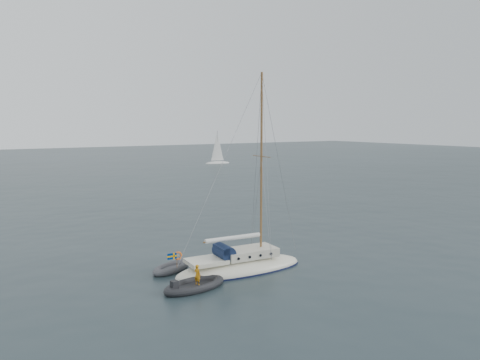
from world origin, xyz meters
TOP-DOWN VIEW (x-y plane):
  - ground at (0.00, 0.00)m, footprint 300.00×300.00m
  - sailboat at (-2.20, -1.34)m, footprint 8.43×2.53m
  - dinghy at (-5.55, 0.86)m, footprint 2.81×1.27m
  - rib at (-5.77, -2.54)m, footprint 3.65×1.66m
  - distant_yacht_b at (33.38, 63.67)m, footprint 5.65×3.01m

SIDE VIEW (x-z plane):
  - ground at x=0.00m, z-range 0.00..0.00m
  - dinghy at x=-5.55m, z-range -0.02..0.38m
  - rib at x=-5.77m, z-range -0.43..0.85m
  - sailboat at x=-2.20m, z-range -5.09..6.91m
  - distant_yacht_b at x=33.38m, z-range -0.54..6.94m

